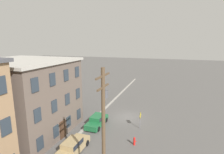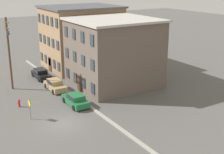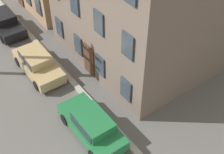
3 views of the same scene
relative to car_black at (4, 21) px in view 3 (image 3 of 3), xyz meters
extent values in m
cube|color=#2D3842|center=(0.96, 2.57, 0.92)|extent=(0.90, 0.10, 1.40)
cube|color=#2D3842|center=(4.36, 2.57, 0.77)|extent=(0.90, 0.10, 1.40)
cube|color=#2D3842|center=(6.95, 2.57, 0.77)|extent=(0.90, 0.10, 1.40)
cube|color=#2D3842|center=(6.95, 2.57, 3.81)|extent=(0.90, 0.10, 1.40)
cube|color=#2D3842|center=(9.53, 2.57, 0.77)|extent=(0.90, 0.10, 1.40)
cube|color=#2D3842|center=(9.53, 2.57, 3.81)|extent=(0.90, 0.10, 1.40)
cube|color=#2D3842|center=(12.11, 2.57, 0.77)|extent=(0.90, 0.10, 1.40)
cube|color=#2D3842|center=(12.11, 2.57, 3.81)|extent=(0.90, 0.10, 1.40)
cube|color=#472D1E|center=(8.24, 2.57, 0.35)|extent=(1.10, 0.10, 2.20)
cube|color=black|center=(0.07, 0.00, -0.22)|extent=(4.40, 1.80, 0.70)
cube|color=black|center=(-0.13, 0.00, 0.41)|extent=(2.20, 1.51, 0.55)
cube|color=#1E232D|center=(-0.13, 0.00, 0.41)|extent=(2.02, 1.58, 0.48)
cylinder|color=black|center=(1.52, 0.85, -0.42)|extent=(0.66, 0.22, 0.66)
cylinder|color=black|center=(1.52, -0.85, -0.42)|extent=(0.66, 0.22, 0.66)
cylinder|color=black|center=(-1.38, 0.85, -0.42)|extent=(0.66, 0.22, 0.66)
cube|color=tan|center=(6.19, -0.11, -0.22)|extent=(4.40, 1.80, 0.70)
cube|color=tan|center=(5.99, -0.11, 0.41)|extent=(2.20, 1.51, 0.55)
cube|color=#1E232D|center=(5.99, -0.11, 0.41)|extent=(2.02, 1.58, 0.48)
cylinder|color=black|center=(7.64, 0.74, -0.42)|extent=(0.66, 0.22, 0.66)
cylinder|color=black|center=(7.64, -0.96, -0.42)|extent=(0.66, 0.22, 0.66)
cylinder|color=black|center=(4.74, 0.74, -0.42)|extent=(0.66, 0.22, 0.66)
cylinder|color=black|center=(4.74, -0.96, -0.42)|extent=(0.66, 0.22, 0.66)
cube|color=#1E6638|center=(12.52, -0.04, -0.22)|extent=(4.40, 1.80, 0.70)
cube|color=#1E6638|center=(12.72, -0.04, 0.41)|extent=(2.20, 1.51, 0.55)
cube|color=#1E232D|center=(12.72, -0.04, 0.41)|extent=(2.02, 1.58, 0.48)
cylinder|color=black|center=(11.07, -0.89, -0.42)|extent=(0.66, 0.22, 0.66)
cylinder|color=black|center=(11.07, 0.81, -0.42)|extent=(0.66, 0.22, 0.66)
cylinder|color=black|center=(13.97, 0.81, -0.42)|extent=(0.66, 0.22, 0.66)
camera|label=1|loc=(-8.31, -9.47, 10.82)|focal=28.00mm
camera|label=2|loc=(44.68, -14.44, 13.81)|focal=50.00mm
camera|label=3|loc=(21.80, -5.35, 13.04)|focal=50.00mm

